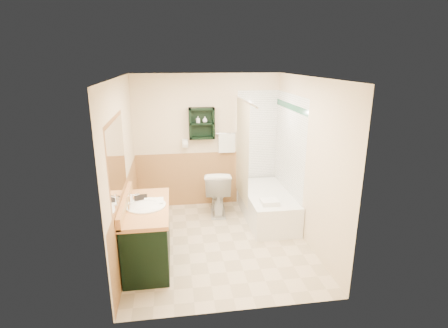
# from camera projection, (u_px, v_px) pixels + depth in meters

# --- Properties ---
(floor) EXTENTS (3.00, 3.00, 0.00)m
(floor) POSITION_uv_depth(u_px,v_px,m) (218.00, 242.00, 5.22)
(floor) COLOR beige
(floor) RESTS_ON ground
(back_wall) EXTENTS (2.60, 0.04, 2.40)m
(back_wall) POSITION_uv_depth(u_px,v_px,m) (207.00, 141.00, 6.32)
(back_wall) COLOR #FFEAC7
(back_wall) RESTS_ON ground
(left_wall) EXTENTS (0.04, 3.00, 2.40)m
(left_wall) POSITION_uv_depth(u_px,v_px,m) (121.00, 170.00, 4.69)
(left_wall) COLOR #FFEAC7
(left_wall) RESTS_ON ground
(right_wall) EXTENTS (0.04, 3.00, 2.40)m
(right_wall) POSITION_uv_depth(u_px,v_px,m) (308.00, 162.00, 5.06)
(right_wall) COLOR #FFEAC7
(right_wall) RESTS_ON ground
(ceiling) EXTENTS (2.60, 3.00, 0.04)m
(ceiling) POSITION_uv_depth(u_px,v_px,m) (218.00, 76.00, 4.53)
(ceiling) COLOR white
(ceiling) RESTS_ON back_wall
(wainscot_left) EXTENTS (2.98, 2.98, 1.00)m
(wainscot_left) POSITION_uv_depth(u_px,v_px,m) (128.00, 217.00, 4.90)
(wainscot_left) COLOR tan
(wainscot_left) RESTS_ON left_wall
(wainscot_back) EXTENTS (2.58, 2.58, 1.00)m
(wainscot_back) POSITION_uv_depth(u_px,v_px,m) (208.00, 178.00, 6.49)
(wainscot_back) COLOR tan
(wainscot_back) RESTS_ON back_wall
(mirror_frame) EXTENTS (1.30, 1.30, 1.00)m
(mirror_frame) POSITION_uv_depth(u_px,v_px,m) (117.00, 159.00, 4.09)
(mirror_frame) COLOR #9B5E32
(mirror_frame) RESTS_ON left_wall
(mirror_glass) EXTENTS (1.20, 1.20, 0.90)m
(mirror_glass) POSITION_uv_depth(u_px,v_px,m) (117.00, 159.00, 4.09)
(mirror_glass) COLOR white
(mirror_glass) RESTS_ON left_wall
(tile_right) EXTENTS (1.50, 1.50, 2.10)m
(tile_right) POSITION_uv_depth(u_px,v_px,m) (288.00, 158.00, 5.81)
(tile_right) COLOR white
(tile_right) RESTS_ON right_wall
(tile_back) EXTENTS (0.95, 0.95, 2.10)m
(tile_back) POSITION_uv_depth(u_px,v_px,m) (262.00, 148.00, 6.46)
(tile_back) COLOR white
(tile_back) RESTS_ON back_wall
(tile_accent) EXTENTS (1.50, 1.50, 0.10)m
(tile_accent) POSITION_uv_depth(u_px,v_px,m) (290.00, 107.00, 5.57)
(tile_accent) COLOR #164D32
(tile_accent) RESTS_ON right_wall
(wall_shelf) EXTENTS (0.45, 0.15, 0.55)m
(wall_shelf) POSITION_uv_depth(u_px,v_px,m) (202.00, 123.00, 6.09)
(wall_shelf) COLOR black
(wall_shelf) RESTS_ON back_wall
(hair_dryer) EXTENTS (0.10, 0.24, 0.18)m
(hair_dryer) POSITION_uv_depth(u_px,v_px,m) (185.00, 143.00, 6.18)
(hair_dryer) COLOR white
(hair_dryer) RESTS_ON back_wall
(towel_bar) EXTENTS (0.40, 0.06, 0.40)m
(towel_bar) POSITION_uv_depth(u_px,v_px,m) (227.00, 133.00, 6.26)
(towel_bar) COLOR white
(towel_bar) RESTS_ON back_wall
(curtain_rod) EXTENTS (0.03, 1.60, 0.03)m
(curtain_rod) POSITION_uv_depth(u_px,v_px,m) (245.00, 101.00, 5.43)
(curtain_rod) COLOR silver
(curtain_rod) RESTS_ON back_wall
(shower_curtain) EXTENTS (1.05, 1.05, 1.70)m
(shower_curtain) POSITION_uv_depth(u_px,v_px,m) (242.00, 151.00, 5.84)
(shower_curtain) COLOR #C0B291
(shower_curtain) RESTS_ON curtain_rod
(vanity) EXTENTS (0.59, 1.27, 0.81)m
(vanity) POSITION_uv_depth(u_px,v_px,m) (148.00, 234.00, 4.62)
(vanity) COLOR black
(vanity) RESTS_ON ground
(bathtub) EXTENTS (0.73, 1.50, 0.49)m
(bathtub) POSITION_uv_depth(u_px,v_px,m) (267.00, 206.00, 5.92)
(bathtub) COLOR white
(bathtub) RESTS_ON ground
(toilet) EXTENTS (0.52, 0.84, 0.79)m
(toilet) POSITION_uv_depth(u_px,v_px,m) (217.00, 191.00, 6.14)
(toilet) COLOR white
(toilet) RESTS_ON ground
(counter_towel) EXTENTS (0.25, 0.20, 0.04)m
(counter_towel) POSITION_uv_depth(u_px,v_px,m) (154.00, 202.00, 4.59)
(counter_towel) COLOR white
(counter_towel) RESTS_ON vanity
(vanity_book) EXTENTS (0.17, 0.04, 0.23)m
(vanity_book) POSITION_uv_depth(u_px,v_px,m) (134.00, 191.00, 4.68)
(vanity_book) COLOR black
(vanity_book) RESTS_ON vanity
(tub_towel) EXTENTS (0.27, 0.22, 0.07)m
(tub_towel) POSITION_uv_depth(u_px,v_px,m) (270.00, 202.00, 5.36)
(tub_towel) COLOR white
(tub_towel) RESTS_ON bathtub
(soap_bottle_a) EXTENTS (0.09, 0.13, 0.05)m
(soap_bottle_a) POSITION_uv_depth(u_px,v_px,m) (198.00, 121.00, 6.07)
(soap_bottle_a) COLOR white
(soap_bottle_a) RESTS_ON wall_shelf
(soap_bottle_b) EXTENTS (0.10, 0.12, 0.08)m
(soap_bottle_b) POSITION_uv_depth(u_px,v_px,m) (205.00, 120.00, 6.08)
(soap_bottle_b) COLOR white
(soap_bottle_b) RESTS_ON wall_shelf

